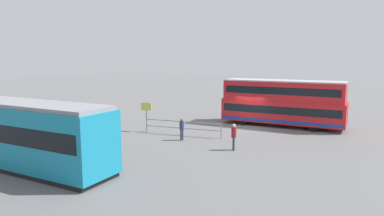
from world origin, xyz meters
TOP-DOWN VIEW (x-y plane):
  - ground_plane at (0.00, 0.00)m, footprint 160.00×160.00m
  - double_decker_bus at (-2.46, -2.01)m, footprint 10.17×2.71m
  - tram_yellow at (8.72, 15.48)m, footprint 13.99×2.83m
  - pedestrian_near_railing at (2.69, 6.40)m, footprint 0.34×0.36m
  - pedestrian_crossing at (-1.49, 7.22)m, footprint 0.39×0.39m
  - pedestrian_railing at (3.40, 5.00)m, footprint 6.03×0.79m
  - info_sign at (6.61, 5.06)m, footprint 0.94×0.12m

SIDE VIEW (x-z plane):
  - ground_plane at x=0.00m, z-range 0.00..0.00m
  - pedestrian_railing at x=3.40m, z-range 0.19..1.27m
  - pedestrian_near_railing at x=2.69m, z-range 0.11..1.70m
  - pedestrian_crossing at x=-1.49m, z-range 0.13..1.82m
  - info_sign at x=6.61m, z-range 0.43..2.81m
  - tram_yellow at x=8.72m, z-range 0.07..3.60m
  - double_decker_bus at x=-2.46m, z-range 0.05..3.96m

